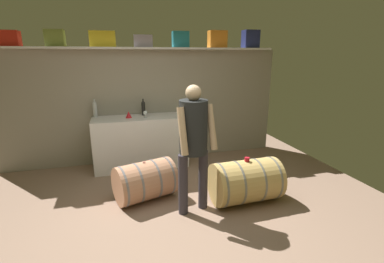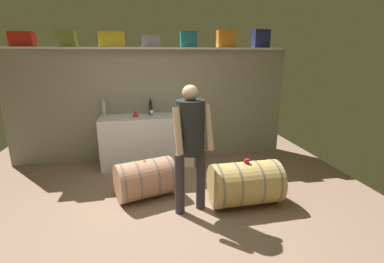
% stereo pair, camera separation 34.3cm
% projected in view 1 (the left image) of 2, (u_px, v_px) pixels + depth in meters
% --- Properties ---
extents(ground_plane, '(6.50, 8.02, 0.02)m').
position_uv_depth(ground_plane, '(163.00, 203.00, 3.92)').
color(ground_plane, '#896C59').
extents(back_wall_panel, '(5.30, 0.10, 2.11)m').
position_uv_depth(back_wall_panel, '(145.00, 107.00, 5.31)').
color(back_wall_panel, gray).
rests_on(back_wall_panel, ground).
extents(high_shelf_board, '(4.88, 0.40, 0.03)m').
position_uv_depth(high_shelf_board, '(143.00, 48.00, 4.88)').
color(high_shelf_board, silver).
rests_on(high_shelf_board, back_wall_panel).
extents(toolcase_red, '(0.37, 0.28, 0.24)m').
position_uv_depth(toolcase_red, '(7.00, 38.00, 4.30)').
color(toolcase_red, red).
rests_on(toolcase_red, high_shelf_board).
extents(toolcase_olive, '(0.29, 0.24, 0.27)m').
position_uv_depth(toolcase_olive, '(55.00, 38.00, 4.47)').
color(toolcase_olive, olive).
rests_on(toolcase_olive, high_shelf_board).
extents(toolcase_yellow, '(0.42, 0.24, 0.26)m').
position_uv_depth(toolcase_yellow, '(103.00, 39.00, 4.67)').
color(toolcase_yellow, yellow).
rests_on(toolcase_yellow, high_shelf_board).
extents(toolcase_grey, '(0.34, 0.27, 0.21)m').
position_uv_depth(toolcase_grey, '(143.00, 41.00, 4.85)').
color(toolcase_grey, gray).
rests_on(toolcase_grey, high_shelf_board).
extents(toolcase_teal, '(0.30, 0.20, 0.28)m').
position_uv_depth(toolcase_teal, '(180.00, 39.00, 5.02)').
color(toolcase_teal, '#207482').
rests_on(toolcase_teal, high_shelf_board).
extents(toolcase_orange, '(0.34, 0.21, 0.31)m').
position_uv_depth(toolcase_orange, '(217.00, 39.00, 5.20)').
color(toolcase_orange, orange).
rests_on(toolcase_orange, high_shelf_board).
extents(toolcase_navy, '(0.31, 0.26, 0.33)m').
position_uv_depth(toolcase_navy, '(250.00, 39.00, 5.38)').
color(toolcase_navy, navy).
rests_on(toolcase_navy, high_shelf_board).
extents(work_cabinet, '(1.67, 0.62, 0.93)m').
position_uv_depth(work_cabinet, '(141.00, 142.00, 5.09)').
color(work_cabinet, silver).
rests_on(work_cabinet, ground).
extents(wine_bottle_dark, '(0.07, 0.07, 0.30)m').
position_uv_depth(wine_bottle_dark, '(143.00, 108.00, 5.09)').
color(wine_bottle_dark, black).
rests_on(wine_bottle_dark, work_cabinet).
extents(wine_bottle_clear, '(0.08, 0.08, 0.33)m').
position_uv_depth(wine_bottle_clear, '(95.00, 109.00, 4.92)').
color(wine_bottle_clear, '#B6BBBC').
rests_on(wine_bottle_clear, work_cabinet).
extents(wine_glass, '(0.07, 0.07, 0.13)m').
position_uv_depth(wine_glass, '(145.00, 113.00, 4.90)').
color(wine_glass, white).
rests_on(wine_glass, work_cabinet).
extents(red_funnel, '(0.11, 0.11, 0.11)m').
position_uv_depth(red_funnel, '(129.00, 115.00, 4.89)').
color(red_funnel, red).
rests_on(red_funnel, work_cabinet).
extents(wine_barrel_near, '(0.96, 0.63, 0.61)m').
position_uv_depth(wine_barrel_near, '(246.00, 181.00, 3.88)').
color(wine_barrel_near, tan).
rests_on(wine_barrel_near, ground).
extents(wine_barrel_far, '(0.93, 0.76, 0.57)m').
position_uv_depth(wine_barrel_far, '(145.00, 181.00, 3.94)').
color(wine_barrel_far, tan).
rests_on(wine_barrel_far, ground).
extents(tasting_cup, '(0.07, 0.07, 0.05)m').
position_uv_depth(tasting_cup, '(247.00, 159.00, 3.79)').
color(tasting_cup, red).
rests_on(tasting_cup, wine_barrel_near).
extents(winemaker_pouring, '(0.53, 0.43, 1.67)m').
position_uv_depth(winemaker_pouring, '(194.00, 137.00, 3.44)').
color(winemaker_pouring, '#332F37').
rests_on(winemaker_pouring, ground).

